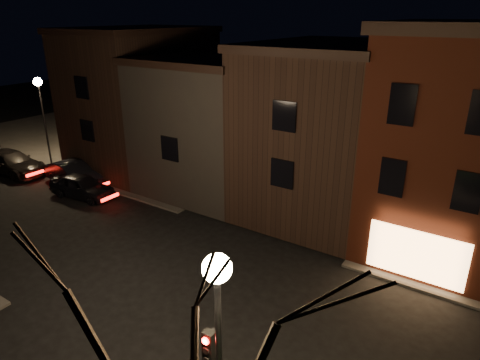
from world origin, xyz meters
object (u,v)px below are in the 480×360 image
at_px(street_lamp_far, 40,97).
at_px(parked_car_c, 11,163).
at_px(street_lamp_near, 218,315).
at_px(parked_car_a, 82,186).
at_px(parked_car_b, 74,174).

xyz_separation_m(street_lamp_far, parked_car_c, (-0.49, -2.79, -4.35)).
bearing_deg(street_lamp_near, parked_car_a, 151.91).
bearing_deg(street_lamp_far, parked_car_b, -18.05).
relative_size(street_lamp_near, parked_car_b, 1.34).
height_order(parked_car_a, parked_car_c, parked_car_c).
bearing_deg(parked_car_a, street_lamp_far, 62.42).
xyz_separation_m(parked_car_a, parked_car_c, (-7.84, -0.11, 0.08)).
bearing_deg(street_lamp_far, parked_car_a, -19.98).
bearing_deg(parked_car_c, parked_car_a, -94.69).
height_order(street_lamp_near, parked_car_b, street_lamp_near).
bearing_deg(parked_car_b, street_lamp_far, 77.99).
xyz_separation_m(street_lamp_near, street_lamp_far, (-25.20, 12.20, 0.00)).
bearing_deg(parked_car_c, street_lamp_near, -115.62).
xyz_separation_m(street_lamp_far, parked_car_b, (5.22, -1.70, -4.38)).
relative_size(street_lamp_far, parked_car_b, 1.34).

